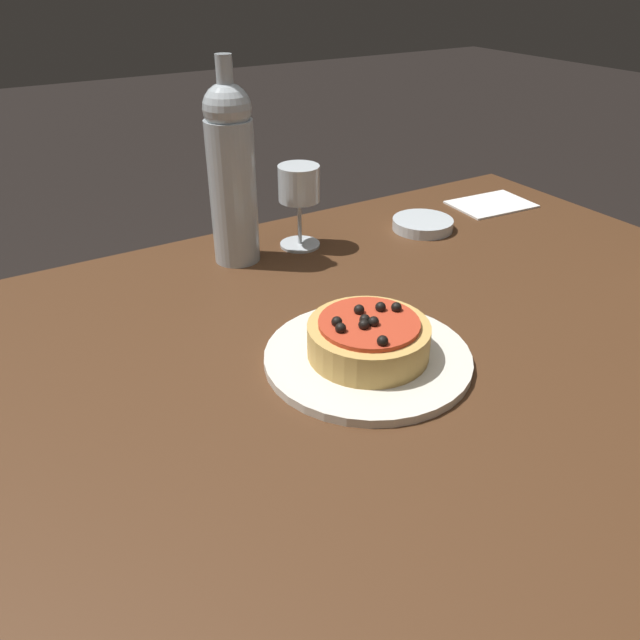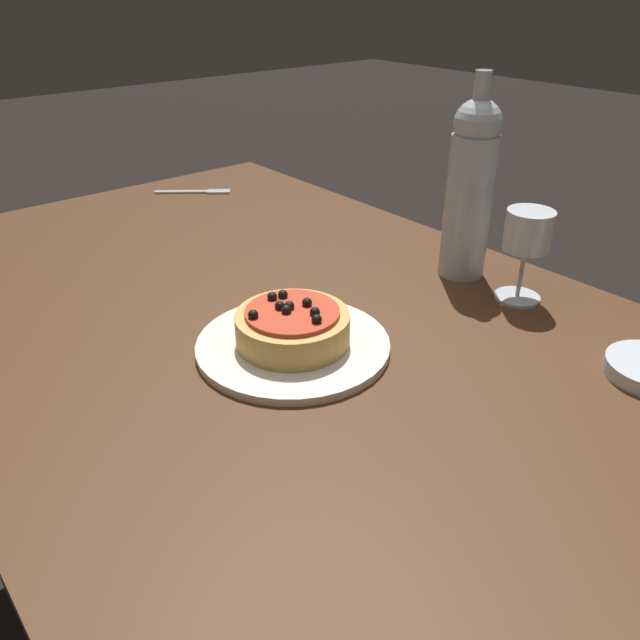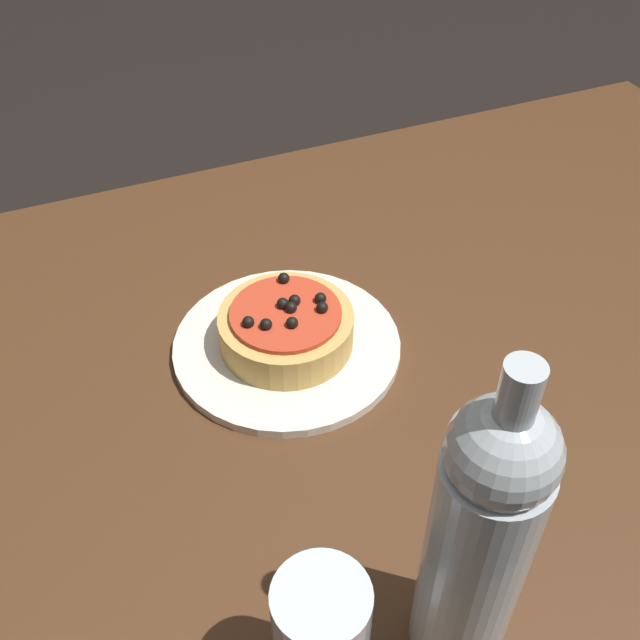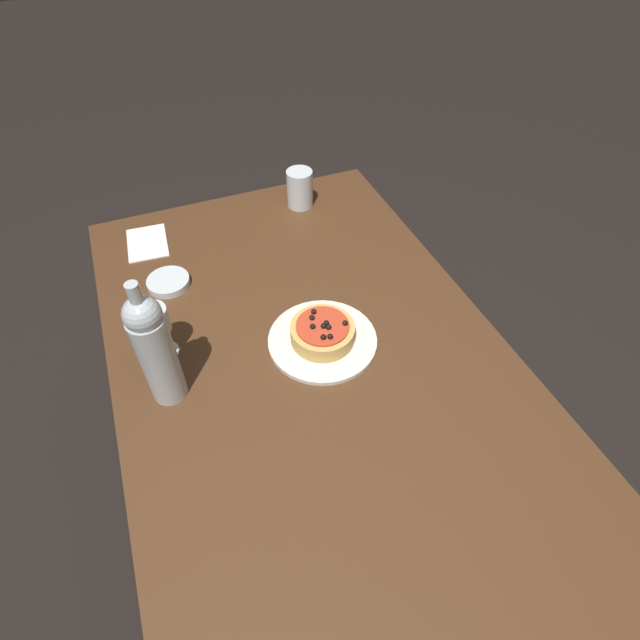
% 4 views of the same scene
% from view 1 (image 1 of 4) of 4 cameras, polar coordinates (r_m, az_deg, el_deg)
% --- Properties ---
extents(dining_table, '(1.58, 0.94, 0.76)m').
position_cam_1_polar(dining_table, '(0.87, -1.03, -8.19)').
color(dining_table, '#4C2D19').
rests_on(dining_table, ground_plane).
extents(dinner_plate, '(0.27, 0.27, 0.01)m').
position_cam_1_polar(dinner_plate, '(0.82, 4.37, -3.43)').
color(dinner_plate, white).
rests_on(dinner_plate, dining_table).
extents(pizza, '(0.16, 0.16, 0.06)m').
position_cam_1_polar(pizza, '(0.80, 4.45, -1.64)').
color(pizza, tan).
rests_on(pizza, dinner_plate).
extents(wine_glass, '(0.07, 0.07, 0.15)m').
position_cam_1_polar(wine_glass, '(1.11, -1.93, 11.93)').
color(wine_glass, silver).
rests_on(wine_glass, dining_table).
extents(wine_bottle, '(0.08, 0.08, 0.34)m').
position_cam_1_polar(wine_bottle, '(1.05, -8.08, 13.22)').
color(wine_bottle, '#B2BCC1').
rests_on(wine_bottle, dining_table).
extents(side_bowl, '(0.12, 0.12, 0.02)m').
position_cam_1_polar(side_bowl, '(1.24, 9.36, 8.64)').
color(side_bowl, silver).
rests_on(side_bowl, dining_table).
extents(paper_napkin, '(0.17, 0.13, 0.00)m').
position_cam_1_polar(paper_napkin, '(1.40, 15.39, 10.17)').
color(paper_napkin, white).
rests_on(paper_napkin, dining_table).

